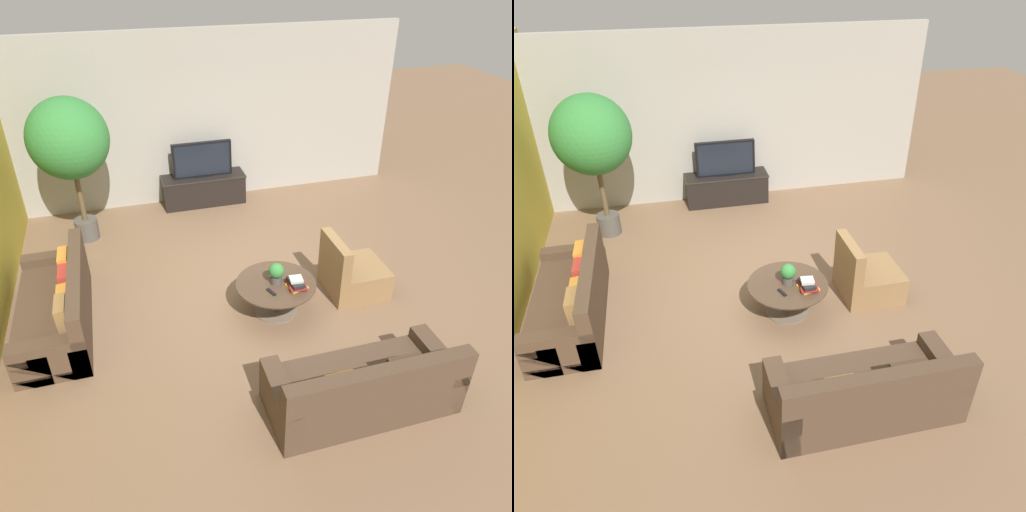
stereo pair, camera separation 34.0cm
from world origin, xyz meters
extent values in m
plane|color=brown|center=(0.00, 0.00, 0.00)|extent=(24.00, 24.00, 0.00)
cube|color=#A39E93|center=(0.00, 3.26, 1.50)|extent=(7.40, 0.12, 3.00)
cube|color=black|center=(-0.06, 2.94, 0.27)|extent=(1.49, 0.48, 0.54)
cube|color=#2D2823|center=(-0.06, 2.94, 0.53)|extent=(1.52, 0.50, 0.02)
cube|color=black|center=(-0.06, 2.94, 0.86)|extent=(1.07, 0.08, 0.64)
cube|color=black|center=(-0.06, 2.90, 0.86)|extent=(0.99, 0.00, 0.57)
cube|color=black|center=(-0.06, 2.94, 0.56)|extent=(0.32, 0.13, 0.02)
cylinder|color=#756656|center=(0.22, -0.49, 0.01)|extent=(0.58, 0.58, 0.02)
cylinder|color=#756656|center=(0.22, -0.49, 0.21)|extent=(0.10, 0.10, 0.43)
cylinder|color=#4C3828|center=(0.22, -0.49, 0.44)|extent=(1.05, 1.05, 0.02)
cube|color=#4C3828|center=(-2.57, -0.02, 0.21)|extent=(0.84, 2.05, 0.42)
cube|color=#4C3828|center=(-2.23, -0.02, 0.63)|extent=(0.16, 2.05, 0.42)
cube|color=#4C3828|center=(-2.57, 0.91, 0.27)|extent=(0.84, 0.20, 0.54)
cube|color=#4C3828|center=(-2.57, -0.95, 0.27)|extent=(0.84, 0.20, 0.54)
cube|color=orange|center=(-2.39, 0.52, 0.59)|extent=(0.14, 0.38, 0.35)
cube|color=#B23328|center=(-2.39, 0.16, 0.57)|extent=(0.12, 0.33, 0.30)
cube|color=orange|center=(-2.39, -0.20, 0.55)|extent=(0.15, 0.29, 0.27)
cube|color=olive|center=(-2.39, -0.57, 0.59)|extent=(0.13, 0.38, 0.34)
cube|color=#4C3828|center=(0.58, -2.25, 0.21)|extent=(1.97, 0.84, 0.42)
cube|color=#4C3828|center=(0.58, -2.59, 0.63)|extent=(1.97, 0.16, 0.42)
cube|color=#4C3828|center=(1.47, -2.25, 0.27)|extent=(0.20, 0.84, 0.54)
cube|color=#4C3828|center=(-0.30, -2.25, 0.27)|extent=(0.20, 0.84, 0.54)
cube|color=#422D1E|center=(0.92, -2.43, 0.58)|extent=(0.36, 0.15, 0.34)
cube|color=orange|center=(0.24, -2.43, 0.55)|extent=(0.30, 0.12, 0.27)
cube|color=olive|center=(1.44, -0.35, 0.20)|extent=(0.80, 0.76, 0.40)
cube|color=olive|center=(1.11, -0.35, 0.63)|extent=(0.14, 0.76, 0.46)
cylinder|color=#514C47|center=(-2.17, 2.20, 0.17)|extent=(0.37, 0.37, 0.35)
cylinder|color=brown|center=(-2.17, 2.20, 0.72)|extent=(0.08, 0.08, 0.75)
ellipsoid|color=#337F38|center=(-2.17, 2.20, 1.71)|extent=(1.20, 1.20, 1.22)
cylinder|color=#514C47|center=(0.23, -0.48, 0.50)|extent=(0.15, 0.15, 0.10)
sphere|color=#337F38|center=(0.23, -0.48, 0.64)|extent=(0.20, 0.20, 0.20)
cube|color=gold|center=(0.45, -0.64, 0.46)|extent=(0.27, 0.26, 0.02)
cube|color=#A32823|center=(0.45, -0.63, 0.48)|extent=(0.23, 0.28, 0.03)
cube|color=#2D4C84|center=(0.44, -0.64, 0.51)|extent=(0.16, 0.22, 0.02)
cube|color=#232326|center=(0.43, -0.66, 0.54)|extent=(0.18, 0.27, 0.04)
cube|color=beige|center=(0.43, -0.65, 0.58)|extent=(0.18, 0.17, 0.04)
cube|color=black|center=(0.10, -0.67, 0.46)|extent=(0.09, 0.16, 0.02)
cube|color=gray|center=(0.21, -0.28, 0.46)|extent=(0.08, 0.16, 0.02)
camera|label=1|loc=(-1.50, -5.45, 4.24)|focal=35.00mm
camera|label=2|loc=(-1.17, -5.54, 4.24)|focal=35.00mm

